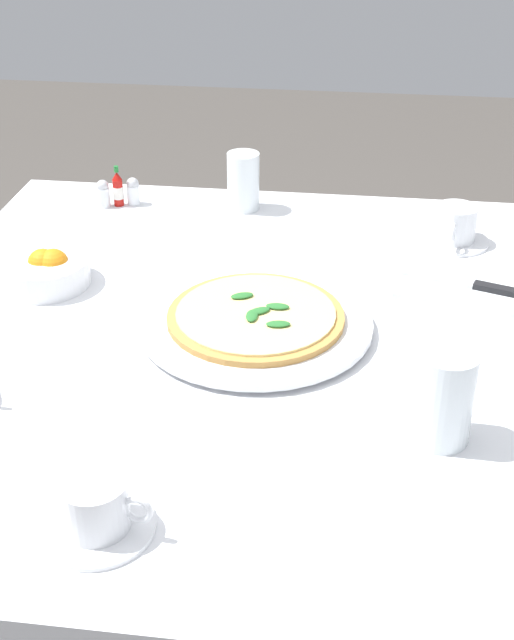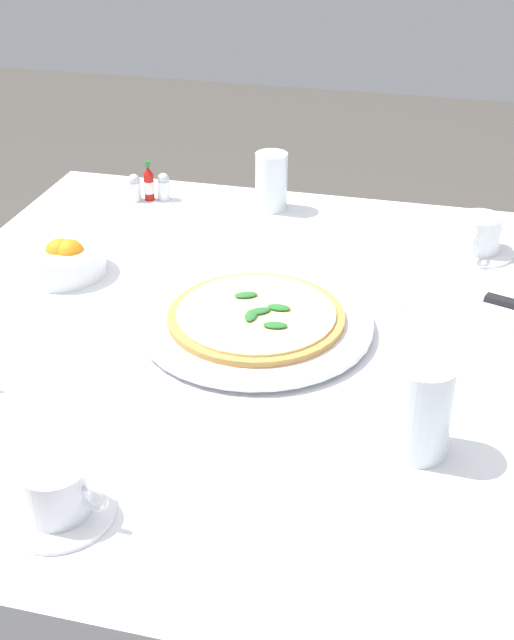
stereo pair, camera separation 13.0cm
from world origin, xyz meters
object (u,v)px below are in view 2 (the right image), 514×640
Objects in this scene: dinner_knife at (478,295)px; pepper_shaker at (164,188)px; napkin_folded at (478,303)px; citrus_bowl at (62,260)px; pizza at (256,316)px; salt_shaker at (134,189)px; coffee_cup_back_corner at (479,237)px; coffee_cup_left_edge at (57,494)px; pizza_plate at (256,323)px; water_glass_far_right at (421,413)px; water_glass_near_right at (271,184)px; hot_sauce_bottle at (149,184)px.

dinner_knife is 3.40× the size of pepper_shaker.
citrus_bowl is at bearing 15.57° from napkin_folded.
pizza is 0.57m from salt_shaker.
coffee_cup_back_corner is 0.64m from pepper_shaker.
pizza is 0.55m from pepper_shaker.
citrus_bowl is (0.37, -0.10, 0.00)m from pizza.
coffee_cup_back_corner reaches higher than coffee_cup_left_edge.
citrus_bowl is (0.70, 0.05, 0.02)m from napkin_folded.
salt_shaker is (0.25, -0.88, -0.01)m from coffee_cup_left_edge.
pizza_plate is at bearing 48.02° from coffee_cup_back_corner.
water_glass_far_right is 0.72m from citrus_bowl.
pizza_plate is 0.35m from water_glass_far_right.
pizza_plate is 0.36m from dinner_knife.
citrus_bowl is (0.69, 0.05, 0.00)m from dinner_knife.
pizza_plate is at bearing -104.69° from coffee_cup_left_edge.
water_glass_far_right is at bearing 116.67° from water_glass_near_right.
napkin_folded is at bearing 157.34° from salt_shaker.
salt_shaker is (0.28, 0.03, -0.03)m from water_glass_near_right.
coffee_cup_left_edge is at bearing 29.24° from water_glass_far_right.
coffee_cup_left_edge is at bearing 71.77° from dinner_knife.
coffee_cup_back_corner is (-0.32, -0.36, 0.02)m from pizza_plate.
pepper_shaker is (0.64, -0.31, 0.02)m from napkin_folded.
dinner_knife is 2.30× the size of hot_sauce_bottle.
pepper_shaker is at bearing -160.35° from salt_shaker.
citrus_bowl reaches higher than pizza_plate.
dinner_knife is at bearing -126.63° from coffee_cup_left_edge.
coffee_cup_left_edge is at bearing 75.29° from pizza.
coffee_cup_left_edge is 0.74m from dinner_knife.
water_glass_far_right is 0.92m from salt_shaker.
napkin_folded is at bearing -99.54° from water_glass_far_right.
water_glass_near_right reaches higher than pizza_plate.
coffee_cup_left_edge is 1.15× the size of water_glass_near_right.
water_glass_near_right reaches higher than napkin_folded.
pizza_plate is at bearing -0.32° from pizza.
coffee_cup_back_corner is 0.21m from dinner_knife.
salt_shaker is (0.63, -0.67, -0.03)m from water_glass_far_right.
pizza_plate is at bearing -41.29° from water_glass_far_right.
napkin_folded is (-0.45, -0.59, -0.02)m from coffee_cup_left_edge.
dinner_knife is (0.00, -0.00, 0.01)m from napkin_folded.
napkin_folded is at bearing -180.00° from dinner_knife.
coffee_cup_left_edge reaches higher than pizza.
pizza_plate is 0.01m from pizza.
coffee_cup_back_corner is at bearing -159.79° from citrus_bowl.
pizza is at bearing 43.07° from dinner_knife.
water_glass_near_right is 0.60× the size of dinner_knife.
napkin_folded is 0.73m from hot_sauce_bottle.
napkin_folded is at bearing -155.64° from pizza.
hot_sauce_bottle is (0.66, -0.09, 0.00)m from coffee_cup_back_corner.
salt_shaker is at bearing -6.77° from coffee_cup_back_corner.
water_glass_far_right is at bearing 84.51° from coffee_cup_back_corner.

